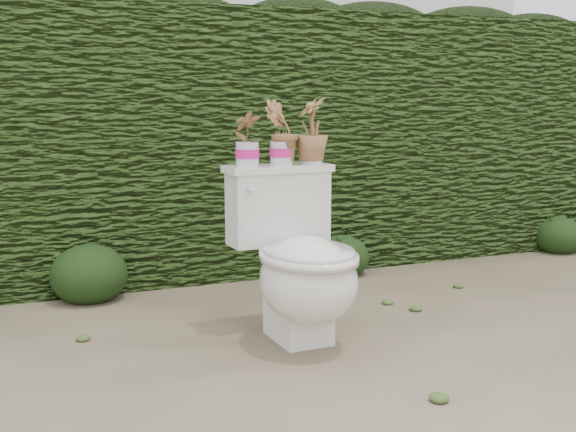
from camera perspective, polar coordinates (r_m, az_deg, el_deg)
name	(u,v)px	position (r m, az deg, el deg)	size (l,w,h in m)	color
ground	(290,342)	(3.29, 0.20, -9.94)	(60.00, 60.00, 0.00)	gray
hedge	(194,143)	(4.63, -7.41, 5.77)	(8.00, 1.00, 1.60)	#36541C
house_wall	(146,19)	(9.09, -11.19, 15.04)	(8.00, 3.50, 4.00)	silver
toilet	(300,264)	(3.21, 0.97, -3.81)	(0.51, 0.70, 0.78)	silver
potted_plant_left	(247,140)	(3.29, -3.25, 6.01)	(0.13, 0.08, 0.24)	#2C7524
potted_plant_center	(281,134)	(3.35, -0.54, 6.51)	(0.16, 0.13, 0.29)	#2C7524
potted_plant_right	(311,132)	(3.42, 1.86, 6.62)	(0.16, 0.16, 0.29)	#2C7524
liriope_clump_1	(89,269)	(4.06, -15.47, -4.09)	(0.41, 0.41, 0.33)	#1F3813
liriope_clump_2	(341,252)	(4.48, 4.24, -2.88)	(0.34, 0.34, 0.28)	#1F3813
liriope_clump_3	(559,232)	(5.46, 20.65, -1.21)	(0.34, 0.34, 0.28)	#1F3813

